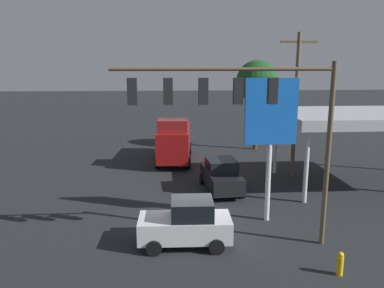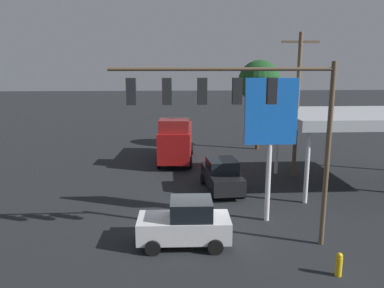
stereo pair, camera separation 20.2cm
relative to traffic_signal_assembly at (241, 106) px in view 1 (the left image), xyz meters
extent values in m
plane|color=black|center=(1.62, -1.61, -5.80)|extent=(200.00, 200.00, 0.00)
cylinder|color=brown|center=(-3.58, 0.03, -2.05)|extent=(0.20, 0.20, 7.50)
cylinder|color=brown|center=(0.68, 0.03, 1.40)|extent=(8.53, 0.14, 0.14)
cube|color=black|center=(-1.21, 0.03, 0.58)|extent=(0.36, 0.28, 1.00)
sphere|color=#360505|center=(-1.21, -0.16, 0.88)|extent=(0.22, 0.22, 0.22)
sphere|color=yellow|center=(-1.21, -0.16, 0.58)|extent=(0.22, 0.22, 0.22)
sphere|color=black|center=(-1.21, -0.16, 0.28)|extent=(0.22, 0.22, 0.22)
cube|color=black|center=(0.12, 0.03, 0.58)|extent=(0.36, 0.28, 1.00)
sphere|color=#360505|center=(0.12, -0.16, 0.88)|extent=(0.22, 0.22, 0.22)
sphere|color=yellow|center=(0.12, -0.16, 0.58)|extent=(0.22, 0.22, 0.22)
sphere|color=black|center=(0.12, -0.16, 0.28)|extent=(0.22, 0.22, 0.22)
cube|color=black|center=(1.45, 0.03, 0.58)|extent=(0.36, 0.28, 1.00)
sphere|color=#360505|center=(1.45, -0.16, 0.88)|extent=(0.22, 0.22, 0.22)
sphere|color=yellow|center=(1.45, -0.16, 0.58)|extent=(0.22, 0.22, 0.22)
sphere|color=black|center=(1.45, -0.16, 0.28)|extent=(0.22, 0.22, 0.22)
cube|color=black|center=(2.78, 0.03, 0.58)|extent=(0.36, 0.28, 1.00)
sphere|color=#360505|center=(2.78, -0.16, 0.88)|extent=(0.22, 0.22, 0.22)
sphere|color=yellow|center=(2.78, -0.16, 0.58)|extent=(0.22, 0.22, 0.22)
sphere|color=black|center=(2.78, -0.16, 0.28)|extent=(0.22, 0.22, 0.22)
cube|color=black|center=(4.11, 0.03, 0.58)|extent=(0.36, 0.28, 1.00)
sphere|color=#360505|center=(4.11, -0.16, 0.88)|extent=(0.22, 0.22, 0.22)
sphere|color=yellow|center=(4.11, -0.16, 0.58)|extent=(0.22, 0.22, 0.22)
sphere|color=black|center=(4.11, -0.16, 0.28)|extent=(0.22, 0.22, 0.22)
cylinder|color=brown|center=(-5.61, -9.74, -1.09)|extent=(0.26, 0.26, 9.42)
cube|color=brown|center=(-5.61, -9.74, 3.02)|extent=(2.40, 0.14, 0.14)
cube|color=#B2B7BC|center=(-9.13, -7.65, -1.51)|extent=(10.21, 6.94, 0.60)
cube|color=red|center=(-9.13, -11.14, -1.51)|extent=(10.21, 0.06, 0.36)
cylinder|color=silver|center=(-4.63, -10.52, -3.81)|extent=(0.24, 0.24, 3.99)
cylinder|color=silver|center=(-4.63, -4.78, -3.81)|extent=(0.24, 0.24, 3.99)
cylinder|color=silver|center=(-1.93, -2.56, -2.41)|extent=(0.24, 0.24, 6.79)
cube|color=blue|center=(-1.93, -2.56, -0.53)|extent=(2.42, 0.24, 3.04)
cube|color=black|center=(-1.93, -2.69, -0.53)|extent=(1.69, 0.04, 1.06)
cube|color=black|center=(-0.36, -7.06, -5.02)|extent=(2.13, 4.52, 0.90)
cube|color=black|center=(-0.36, -7.06, -4.22)|extent=(1.80, 2.12, 0.70)
cylinder|color=black|center=(-1.39, -5.70, -5.47)|extent=(0.27, 0.67, 0.66)
cylinder|color=black|center=(0.45, -5.57, -5.47)|extent=(0.27, 0.67, 0.66)
cylinder|color=black|center=(-1.17, -8.56, -5.47)|extent=(0.27, 0.67, 0.66)
cylinder|color=black|center=(0.66, -8.42, -5.47)|extent=(0.27, 0.67, 0.66)
cube|color=maroon|center=(2.23, -14.48, -4.22)|extent=(2.82, 6.96, 2.20)
cube|color=maroon|center=(2.39, -12.38, -2.67)|extent=(2.25, 1.96, 0.90)
cylinder|color=black|center=(1.24, -12.18, -5.32)|extent=(0.29, 0.97, 0.96)
cylinder|color=black|center=(3.57, -12.36, -5.32)|extent=(0.29, 0.97, 0.96)
cylinder|color=black|center=(0.89, -16.59, -5.32)|extent=(0.29, 0.97, 0.96)
cylinder|color=black|center=(3.23, -16.77, -5.32)|extent=(0.29, 0.97, 0.96)
cube|color=silver|center=(2.15, -0.26, -5.04)|extent=(3.84, 1.80, 0.90)
cube|color=black|center=(1.85, -0.25, -4.21)|extent=(1.74, 1.61, 0.76)
cylinder|color=black|center=(3.41, 0.58, -5.49)|extent=(0.63, 0.24, 0.62)
cylinder|color=black|center=(3.36, -1.16, -5.49)|extent=(0.63, 0.24, 0.62)
cylinder|color=black|center=(0.94, 0.65, -5.49)|extent=(0.63, 0.24, 0.62)
cylinder|color=black|center=(0.89, -1.09, -5.49)|extent=(0.63, 0.24, 0.62)
cylinder|color=#4C331E|center=(-5.09, -18.27, -3.43)|extent=(0.36, 0.36, 4.74)
sphere|color=#19471E|center=(-5.09, -18.27, 0.22)|extent=(3.66, 3.66, 3.66)
cylinder|color=gold|center=(-3.23, 2.44, -5.45)|extent=(0.24, 0.24, 0.70)
sphere|color=gold|center=(-3.23, 2.44, -5.03)|extent=(0.22, 0.22, 0.22)
camera|label=1|loc=(2.86, 14.17, 1.50)|focal=35.00mm
camera|label=2|loc=(2.66, 14.19, 1.50)|focal=35.00mm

